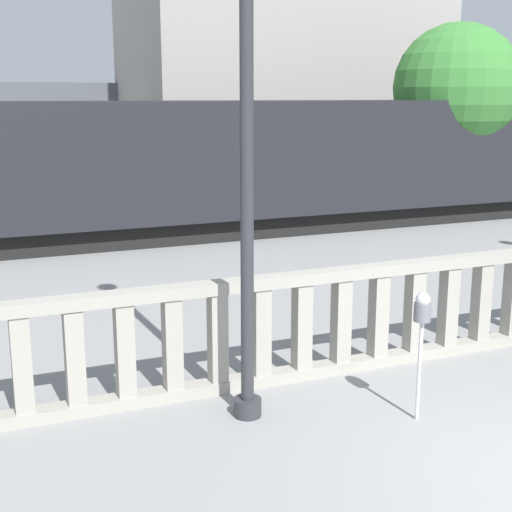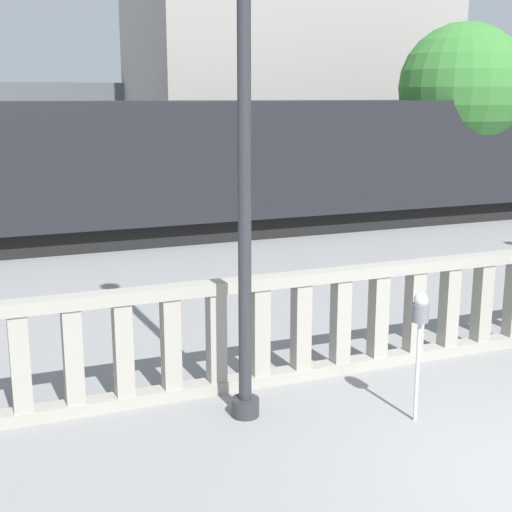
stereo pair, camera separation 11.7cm
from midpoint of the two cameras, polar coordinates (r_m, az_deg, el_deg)
balustrade at (r=9.31m, az=9.41°, el=-4.72°), size 15.23×0.24×1.35m
lamppost at (r=7.26m, az=-1.24°, el=14.68°), size 0.35×0.35×6.62m
parking_meter at (r=7.70m, az=12.71°, el=-4.80°), size 0.18×0.18×1.43m
train_near at (r=18.75m, az=2.61°, el=7.55°), size 22.45×2.96×3.90m
building_block at (r=27.06m, az=1.79°, el=17.80°), size 10.74×6.74×11.65m
tree_left at (r=21.09m, az=15.62°, el=12.84°), size 3.53×3.53×5.41m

